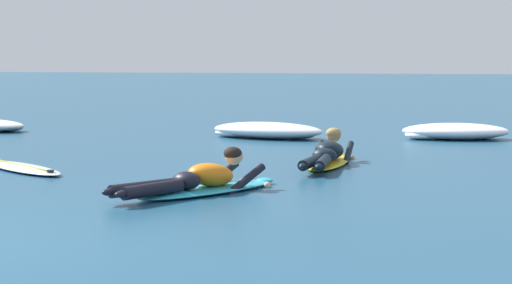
{
  "coord_description": "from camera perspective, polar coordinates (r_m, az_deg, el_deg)",
  "views": [
    {
      "loc": [
        5.31,
        -6.55,
        1.55
      ],
      "look_at": [
        2.64,
        5.28,
        0.42
      ],
      "focal_mm": 66.29,
      "sensor_mm": 36.0,
      "label": 1
    }
  ],
  "objects": [
    {
      "name": "ground_plane",
      "position": [
        17.45,
        -5.03,
        0.2
      ],
      "size": [
        120.0,
        120.0,
        0.0
      ],
      "primitive_type": "plane",
      "color": "navy"
    },
    {
      "name": "surfer_near",
      "position": [
        10.54,
        -3.31,
        -2.39
      ],
      "size": [
        1.58,
        2.31,
        0.55
      ],
      "color": "#2DB2D1",
      "rests_on": "ground"
    },
    {
      "name": "surfer_far",
      "position": [
        13.2,
        4.32,
        -0.82
      ],
      "size": [
        0.55,
        2.57,
        0.54
      ],
      "color": "yellow",
      "rests_on": "ground"
    },
    {
      "name": "drifting_surfboard",
      "position": [
        13.01,
        -13.87,
        -1.53
      ],
      "size": [
        1.88,
        1.65,
        0.16
      ],
      "color": "silver",
      "rests_on": "ground"
    },
    {
      "name": "whitewater_front",
      "position": [
        17.54,
        0.71,
        0.69
      ],
      "size": [
        2.42,
        1.63,
        0.29
      ],
      "color": "white",
      "rests_on": "ground"
    },
    {
      "name": "whitewater_mid_left",
      "position": [
        17.68,
        11.95,
        0.62
      ],
      "size": [
        2.03,
        1.27,
        0.29
      ],
      "color": "white",
      "rests_on": "ground"
    }
  ]
}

